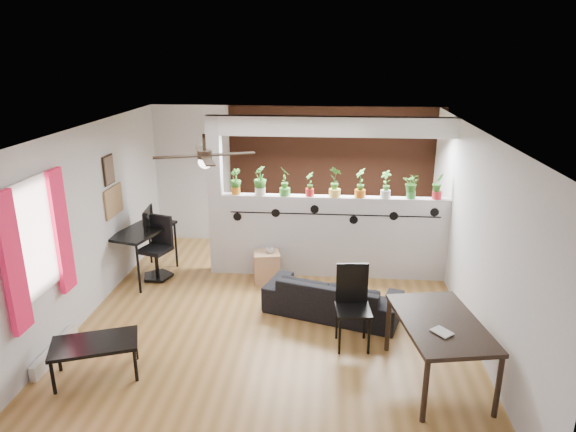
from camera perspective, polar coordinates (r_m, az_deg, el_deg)
The scene contains 30 objects.
room_shell at distance 6.76m, azimuth -1.60°, elevation -1.53°, with size 6.30×7.10×2.90m.
partition_wall at distance 8.35m, azimuth 5.07°, elevation -2.28°, with size 3.60×0.18×1.35m, color #BCBCC1.
ceiling_header at distance 7.91m, azimuth 5.43°, elevation 9.86°, with size 3.60×0.18×0.30m, color silver.
pier_column at distance 8.36m, azimuth -8.03°, elevation 2.14°, with size 0.22×0.20×2.60m, color #BCBCC1.
brick_panel at distance 9.57m, azimuth 5.18°, elevation 4.29°, with size 3.90×0.05×2.60m, color #98492C.
vine_decal at distance 8.12m, azimuth 5.15°, elevation 0.16°, with size 3.31×0.01×0.30m.
window_assembly at distance 6.43m, azimuth -26.21°, elevation -2.54°, with size 0.09×1.30×1.55m.
baseboard_heater at distance 7.01m, azimuth -24.46°, elevation -13.48°, with size 0.08×1.00×0.18m, color silver.
corkboard at distance 8.30m, azimuth -18.80°, elevation 1.58°, with size 0.03×0.60×0.45m, color olive.
framed_art at distance 8.13m, azimuth -19.30°, elevation 4.86°, with size 0.03×0.34×0.44m.
ceiling_fan at distance 6.35m, azimuth -9.22°, elevation 6.45°, with size 1.19×1.19×0.43m.
potted_plant_0 at distance 8.22m, azimuth -5.86°, elevation 3.90°, with size 0.26×0.25×0.41m.
potted_plant_1 at distance 8.15m, azimuth -3.13°, elevation 4.02°, with size 0.27×0.30×0.46m.
potted_plant_2 at distance 8.11m, azimuth -0.36°, elevation 3.98°, with size 0.27×0.29×0.46m.
potted_plant_3 at distance 8.09m, azimuth 2.44°, elevation 3.65°, with size 0.21×0.23×0.38m.
potted_plant_4 at distance 8.07m, azimuth 5.25°, elevation 3.93°, with size 0.33×0.32×0.49m.
potted_plant_5 at distance 8.09m, azimuth 8.05°, elevation 3.77°, with size 0.24×0.28×0.46m.
potted_plant_6 at distance 8.12m, azimuth 10.83°, elevation 3.57°, with size 0.28×0.28×0.43m.
potted_plant_7 at distance 8.18m, azimuth 13.58°, elevation 3.36°, with size 0.24×0.22×0.40m.
potted_plant_8 at distance 8.25m, azimuth 16.30°, elevation 3.30°, with size 0.25×0.23×0.41m.
sofa at distance 7.30m, azimuth 4.96°, elevation -8.93°, with size 1.78×0.70×0.52m, color black.
cube_shelf at distance 8.25m, azimuth -2.36°, elevation -5.68°, with size 0.40×0.36×0.49m, color tan.
cup at distance 8.13m, azimuth -2.04°, elevation -3.78°, with size 0.13×0.13×0.10m, color gray.
computer_desk at distance 8.54m, azimuth -15.85°, elevation -1.94°, with size 0.87×1.26×0.83m.
monitor at distance 8.62m, azimuth -15.60°, elevation -0.57°, with size 0.05×0.30×0.17m, color black.
office_chair at distance 8.58m, azimuth -14.23°, elevation -3.86°, with size 0.53×0.54×1.01m.
dining_table at distance 5.97m, azimuth 16.56°, elevation -11.79°, with size 1.07×1.50×0.75m.
book at distance 5.65m, azimuth 16.21°, elevation -12.51°, with size 0.16×0.21×0.02m, color gray.
folding_chair at distance 6.51m, azimuth 7.19°, elevation -9.04°, with size 0.46×0.46×1.05m.
coffee_table at distance 6.33m, azimuth -20.70°, elevation -13.33°, with size 1.06×0.82×0.44m.
Camera 1 is at (0.73, -6.33, 3.57)m, focal length 32.00 mm.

